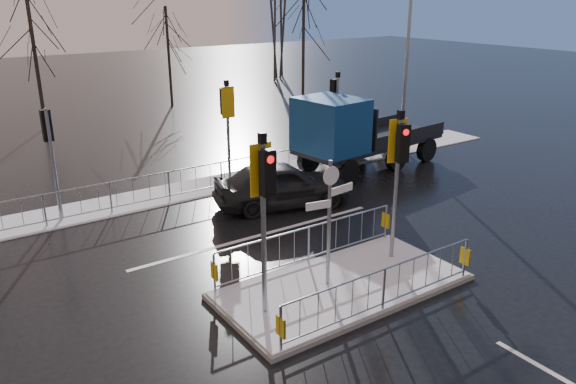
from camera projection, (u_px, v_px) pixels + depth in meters
ground at (342, 289)px, 13.51m from camera, size 120.00×120.00×0.00m
snow_verge at (189, 190)px, 20.18m from camera, size 30.00×2.00×0.04m
lane_markings at (351, 294)px, 13.25m from camera, size 8.00×11.38×0.01m
traffic_island at (342, 274)px, 13.38m from camera, size 6.00×3.04×4.15m
far_kerb_fixtures at (202, 165)px, 19.61m from camera, size 18.00×0.65×3.83m
car_far_lane at (282, 185)px, 18.48m from camera, size 4.77×2.96×1.52m
flatbed_truck at (347, 133)px, 21.62m from camera, size 6.84×3.13×3.07m
tree_far_a at (32, 33)px, 27.92m from camera, size 3.75×3.75×7.08m
tree_far_b at (167, 37)px, 33.95m from camera, size 3.25×3.25×6.14m
tree_far_c at (304, 19)px, 35.55m from camera, size 4.00×4.00×7.55m
street_lamp_right at (409, 50)px, 24.27m from camera, size 1.25×0.18×8.00m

